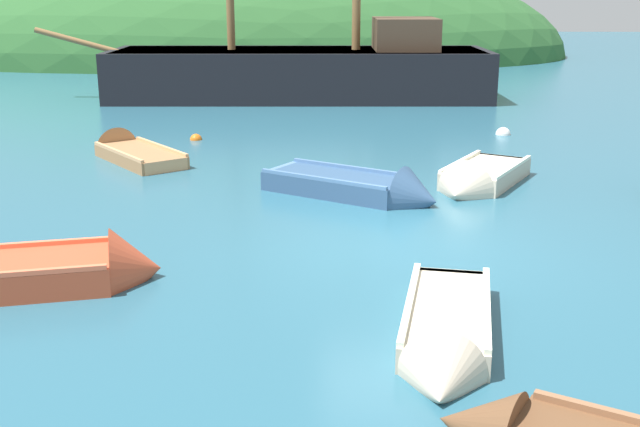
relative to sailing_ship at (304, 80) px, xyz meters
name	(u,v)px	position (x,y,z in m)	size (l,w,h in m)	color
ground_plane	(402,246)	(2.24, -16.72, -0.66)	(120.00, 120.00, 0.00)	#285B70
shore_hill	(209,55)	(-6.43, 18.38, -0.66)	(41.60, 21.26, 12.68)	#2D602D
sailing_ship	(304,80)	(0.00, 0.00, 0.00)	(16.19, 4.32, 12.62)	black
rowboat_outer_left	(130,154)	(-3.73, -10.28, -0.58)	(2.95, 3.32, 1.09)	#9E7047
rowboat_outer_right	(363,191)	(1.72, -13.78, -0.53)	(3.66, 2.84, 1.16)	#335175
rowboat_center	(53,276)	(-2.66, -18.51, -0.52)	(3.55, 2.03, 1.21)	#C64C2D
rowboat_near_dock	(477,182)	(4.06, -12.96, -0.54)	(2.47, 3.19, 1.14)	beige
rowboat_far	(445,340)	(2.45, -20.32, -0.56)	(1.48, 3.28, 0.93)	beige
buoy_white	(503,135)	(5.78, -7.05, -0.66)	(0.41, 0.41, 0.41)	white
buoy_orange	(196,140)	(-2.55, -7.99, -0.66)	(0.32, 0.32, 0.32)	orange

